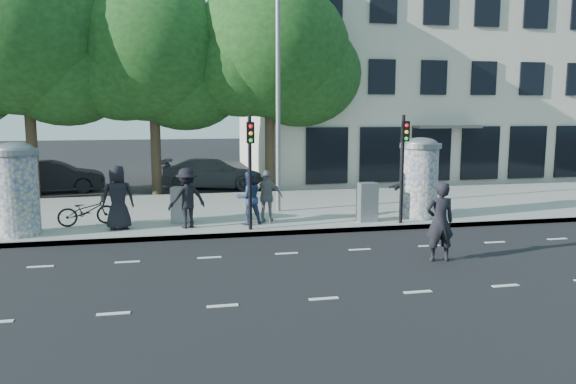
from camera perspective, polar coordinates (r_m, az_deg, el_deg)
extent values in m
plane|color=black|center=(13.35, 1.10, -7.76)|extent=(120.00, 120.00, 0.00)
cube|color=gray|center=(20.53, -3.61, -1.84)|extent=(40.00, 8.00, 0.15)
cube|color=slate|center=(16.70, -1.64, -4.20)|extent=(40.00, 0.10, 0.16)
cube|color=silver|center=(11.32, 3.65, -10.77)|extent=(32.00, 0.12, 0.01)
cube|color=silver|center=(14.67, -0.13, -6.26)|extent=(32.00, 0.12, 0.01)
cylinder|color=beige|center=(17.70, -25.86, -0.29)|extent=(1.20, 1.20, 2.30)
cylinder|color=slate|center=(17.57, -26.11, 3.67)|extent=(1.36, 1.36, 0.16)
ellipsoid|color=slate|center=(17.57, -26.13, 3.93)|extent=(1.10, 1.10, 0.38)
cylinder|color=beige|center=(19.15, 13.20, 0.93)|extent=(1.20, 1.20, 2.30)
cylinder|color=slate|center=(19.04, 13.33, 4.60)|extent=(1.36, 1.36, 0.16)
ellipsoid|color=slate|center=(19.03, 13.34, 4.84)|extent=(1.10, 1.10, 0.38)
cylinder|color=black|center=(16.61, -3.89, 1.93)|extent=(0.11, 0.11, 3.40)
cube|color=black|center=(16.34, -3.84, 6.04)|extent=(0.22, 0.14, 0.62)
cylinder|color=black|center=(17.91, 11.51, 2.25)|extent=(0.11, 0.11, 3.40)
cube|color=black|center=(17.66, 11.86, 6.06)|extent=(0.22, 0.14, 0.62)
cylinder|color=slate|center=(19.55, -1.02, 9.67)|extent=(0.16, 0.16, 8.00)
cylinder|color=#38281C|center=(25.65, -24.59, 4.61)|extent=(0.44, 0.44, 4.73)
ellipsoid|color=#153413|center=(25.77, -25.16, 13.85)|extent=(7.20, 7.20, 6.12)
cylinder|color=#38281C|center=(25.25, -13.30, 4.74)|extent=(0.44, 0.44, 4.41)
ellipsoid|color=#153413|center=(25.31, -13.60, 13.52)|extent=(6.80, 6.80, 5.78)
cylinder|color=#38281C|center=(25.22, -1.85, 5.16)|extent=(0.44, 0.44, 4.59)
ellipsoid|color=#153413|center=(25.31, -1.90, 14.30)|extent=(7.00, 7.00, 5.95)
cube|color=beige|center=(35.82, 12.98, 11.84)|extent=(20.00, 15.00, 12.00)
cube|color=black|center=(29.13, 18.94, 3.78)|extent=(18.00, 0.10, 2.60)
cube|color=#59544C|center=(27.78, 15.87, 6.40)|extent=(3.20, 0.90, 0.12)
cube|color=#194C8C|center=(25.52, 0.31, 7.24)|extent=(1.60, 0.06, 0.30)
imported|color=black|center=(17.46, -16.89, -0.52)|extent=(1.05, 0.79, 1.94)
imported|color=navy|center=(17.48, -4.00, -0.59)|extent=(0.93, 0.80, 1.68)
imported|color=black|center=(17.22, -10.24, -0.61)|extent=(1.34, 1.05, 1.82)
imported|color=gray|center=(17.77, -2.13, -0.45)|extent=(1.10, 0.84, 1.67)
imported|color=black|center=(19.22, 12.59, 0.15)|extent=(1.72, 1.11, 1.75)
imported|color=black|center=(14.27, 15.16, -2.92)|extent=(0.76, 0.53, 1.97)
imported|color=black|center=(18.46, -19.76, -1.80)|extent=(1.05, 1.83, 0.91)
cube|color=gray|center=(18.00, -10.83, -1.32)|extent=(0.66, 0.58, 1.15)
cube|color=slate|center=(18.14, 8.06, -1.01)|extent=(0.61, 0.45, 1.25)
imported|color=black|center=(27.39, -22.63, 1.45)|extent=(1.90, 4.43, 1.42)
imported|color=#5B5C63|center=(26.86, -7.63, 1.87)|extent=(2.91, 5.12, 1.40)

